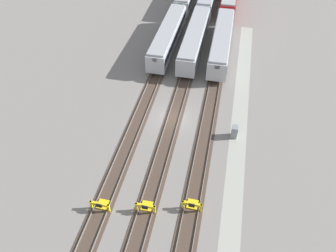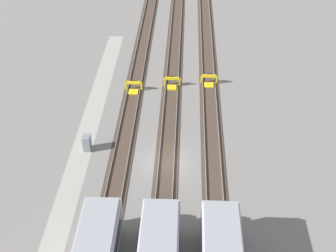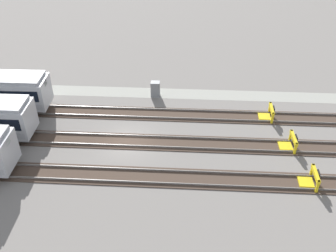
{
  "view_description": "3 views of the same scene",
  "coord_description": "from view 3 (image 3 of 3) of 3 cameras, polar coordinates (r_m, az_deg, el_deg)",
  "views": [
    {
      "loc": [
        -30.53,
        -5.79,
        28.17
      ],
      "look_at": [
        -3.44,
        0.0,
        1.8
      ],
      "focal_mm": 35.0,
      "sensor_mm": 36.0,
      "label": 1
    },
    {
      "loc": [
        33.21,
        1.58,
        28.58
      ],
      "look_at": [
        -3.44,
        0.0,
        1.8
      ],
      "focal_mm": 50.0,
      "sensor_mm": 36.0,
      "label": 2
    },
    {
      "loc": [
        -4.98,
        26.54,
        20.81
      ],
      "look_at": [
        -3.44,
        0.0,
        1.8
      ],
      "focal_mm": 42.0,
      "sensor_mm": 36.0,
      "label": 3
    }
  ],
  "objects": [
    {
      "name": "bumper_stop_near_inner_track",
      "position": [
        34.53,
        17.27,
        -2.32
      ],
      "size": [
        1.36,
        2.01,
        1.22
      ],
      "color": "yellow",
      "rests_on": "ground"
    },
    {
      "name": "electrical_cabinet",
      "position": [
        39.82,
        -1.85,
        5.38
      ],
      "size": [
        0.9,
        0.73,
        1.6
      ],
      "color": "gray",
      "rests_on": "ground"
    },
    {
      "name": "ground_plane",
      "position": [
        34.09,
        -5.79,
        -2.27
      ],
      "size": [
        400.0,
        400.0,
        0.0
      ],
      "primitive_type": "plane",
      "color": "gray"
    },
    {
      "name": "bumper_stop_nearest_track",
      "position": [
        37.74,
        14.34,
        1.79
      ],
      "size": [
        1.36,
        2.0,
        1.22
      ],
      "color": "yellow",
      "rests_on": "ground"
    },
    {
      "name": "rail_track_nearest",
      "position": [
        37.56,
        -4.86,
        1.86
      ],
      "size": [
        90.0,
        2.24,
        0.21
      ],
      "color": "#47382D",
      "rests_on": "ground"
    },
    {
      "name": "rail_track_near_inner",
      "position": [
        34.07,
        -5.79,
        -2.21
      ],
      "size": [
        90.0,
        2.24,
        0.21
      ],
      "color": "#47382D",
      "rests_on": "ground"
    },
    {
      "name": "service_walkway",
      "position": [
        40.87,
        -4.16,
        4.86
      ],
      "size": [
        54.0,
        2.0,
        0.01
      ],
      "primitive_type": "cube",
      "color": "#9E9E93",
      "rests_on": "ground"
    },
    {
      "name": "rail_track_middle",
      "position": [
        30.79,
        -6.93,
        -7.17
      ],
      "size": [
        90.0,
        2.24,
        0.21
      ],
      "color": "#47382D",
      "rests_on": "ground"
    },
    {
      "name": "bumper_stop_middle_track",
      "position": [
        31.52,
        20.05,
        -7.19
      ],
      "size": [
        1.36,
        2.0,
        1.22
      ],
      "color": "yellow",
      "rests_on": "ground"
    }
  ]
}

